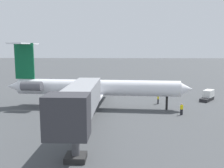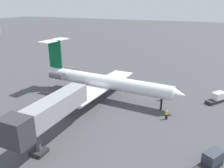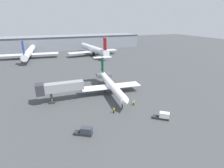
# 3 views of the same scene
# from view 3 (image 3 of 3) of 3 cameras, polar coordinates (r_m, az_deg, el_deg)

# --- Properties ---
(ground_plane) EXTENTS (400.00, 400.00, 0.10)m
(ground_plane) POSITION_cam_3_polar(r_m,az_deg,el_deg) (61.60, -3.62, -3.07)
(ground_plane) COLOR #424447
(regional_jet) EXTENTS (20.97, 30.19, 10.41)m
(regional_jet) POSITION_cam_3_polar(r_m,az_deg,el_deg) (60.74, -0.55, 0.17)
(regional_jet) COLOR white
(regional_jet) RESTS_ON ground_plane
(jet_bridge) EXTENTS (13.99, 3.24, 6.33)m
(jet_bridge) POSITION_cam_3_polar(r_m,az_deg,el_deg) (56.17, -17.07, -1.15)
(jet_bridge) COLOR gray
(jet_bridge) RESTS_ON ground_plane
(ground_crew_marshaller) EXTENTS (0.44, 0.33, 1.69)m
(ground_crew_marshaller) POSITION_cam_3_polar(r_m,az_deg,el_deg) (53.41, 6.90, -5.89)
(ground_crew_marshaller) COLOR black
(ground_crew_marshaller) RESTS_ON ground_plane
(ground_crew_loader) EXTENTS (0.46, 0.47, 1.69)m
(ground_crew_loader) POSITION_cam_3_polar(r_m,az_deg,el_deg) (48.82, 0.55, -8.35)
(ground_crew_loader) COLOR black
(ground_crew_loader) RESTS_ON ground_plane
(baggage_tug_lead) EXTENTS (4.14, 3.28, 1.90)m
(baggage_tug_lead) POSITION_cam_3_polar(r_m,az_deg,el_deg) (40.97, -8.56, -14.73)
(baggage_tug_lead) COLOR #262628
(baggage_tug_lead) RESTS_ON ground_plane
(baggage_tug_trailing) EXTENTS (4.02, 3.56, 1.90)m
(baggage_tug_trailing) POSITION_cam_3_polar(r_m,az_deg,el_deg) (47.88, 15.83, -9.82)
(baggage_tug_trailing) COLOR #262628
(baggage_tug_trailing) RESTS_ON ground_plane
(terminal_building) EXTENTS (130.16, 21.78, 10.80)m
(terminal_building) POSITION_cam_3_polar(r_m,az_deg,el_deg) (160.50, -15.46, 12.61)
(terminal_building) COLOR gray
(terminal_building) RESTS_ON ground_plane
(parked_airliner_west_end) EXTENTS (35.73, 42.28, 13.22)m
(parked_airliner_west_end) POSITION_cam_3_polar(r_m,az_deg,el_deg) (127.04, -24.82, 9.17)
(parked_airliner_west_end) COLOR white
(parked_airliner_west_end) RESTS_ON ground_plane
(parked_airliner_west_mid) EXTENTS (35.34, 41.73, 13.54)m
(parked_airliner_west_mid) POSITION_cam_3_polar(r_m,az_deg,el_deg) (126.94, -5.93, 10.95)
(parked_airliner_west_mid) COLOR silver
(parked_airliner_west_mid) RESTS_ON ground_plane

